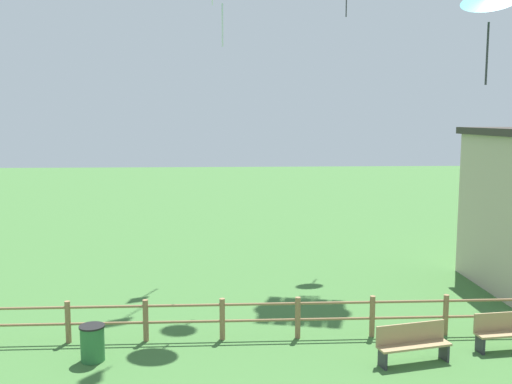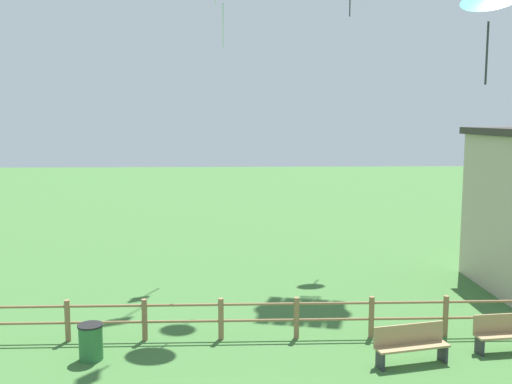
{
  "view_description": "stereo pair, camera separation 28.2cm",
  "coord_description": "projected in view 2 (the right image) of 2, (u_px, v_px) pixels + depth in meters",
  "views": [
    {
      "loc": [
        -0.87,
        -6.73,
        5.66
      ],
      "look_at": [
        0.0,
        9.37,
        3.57
      ],
      "focal_mm": 40.0,
      "sensor_mm": 36.0,
      "label": 1
    },
    {
      "loc": [
        -0.59,
        -6.74,
        5.66
      ],
      "look_at": [
        0.0,
        9.37,
        3.57
      ],
      "focal_mm": 40.0,
      "sensor_mm": 36.0,
      "label": 2
    }
  ],
  "objects": [
    {
      "name": "wooden_fence",
      "position": [
        259.0,
        316.0,
        14.66
      ],
      "size": [
        21.6,
        0.14,
        1.09
      ],
      "color": "olive",
      "rests_on": "ground_plane"
    },
    {
      "name": "park_bench_near_fence",
      "position": [
        411.0,
        343.0,
        13.18
      ],
      "size": [
        1.81,
        0.78,
        0.91
      ],
      "color": "#9E7F56",
      "rests_on": "ground_plane"
    },
    {
      "name": "park_bench_by_building",
      "position": [
        509.0,
        332.0,
        13.9
      ],
      "size": [
        1.8,
        0.6,
        0.91
      ],
      "color": "#9E7F56",
      "rests_on": "ground_plane"
    },
    {
      "name": "trash_bin",
      "position": [
        91.0,
        342.0,
        13.41
      ],
      "size": [
        0.6,
        0.6,
        0.86
      ],
      "color": "#2D6B38",
      "rests_on": "ground_plane"
    }
  ]
}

